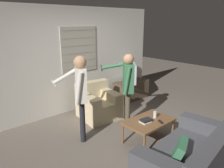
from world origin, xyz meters
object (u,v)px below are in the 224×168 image
object	(u,v)px
coffee_table	(149,122)
spare_remote	(161,122)
couch_blue	(191,162)
person_left_standing	(81,88)
tv	(131,72)
armchair_beige	(98,104)
book_stack	(146,121)
soda_can	(155,115)
person_right_standing	(128,82)

from	to	relation	value
coffee_table	spare_remote	world-z (taller)	spare_remote
couch_blue	person_left_standing	bearing A→B (deg)	96.63
tv	person_left_standing	distance (m)	2.58
couch_blue	tv	distance (m)	3.54
armchair_beige	book_stack	bearing A→B (deg)	94.33
tv	soda_can	xyz separation A→B (m)	(-1.28, -1.86, -0.30)
armchair_beige	spare_remote	world-z (taller)	armchair_beige
couch_blue	spare_remote	distance (m)	1.05
armchair_beige	soda_can	distance (m)	1.53
coffee_table	person_left_standing	world-z (taller)	person_left_standing
book_stack	soda_can	bearing A→B (deg)	2.75
soda_can	spare_remote	bearing A→B (deg)	-113.65
armchair_beige	soda_can	world-z (taller)	armchair_beige
person_right_standing	couch_blue	bearing A→B (deg)	-158.72
coffee_table	soda_can	size ratio (longest dim) A/B	7.26
person_left_standing	person_right_standing	bearing A→B (deg)	-65.61
coffee_table	couch_blue	bearing A→B (deg)	-110.71
couch_blue	tv	world-z (taller)	tv
coffee_table	book_stack	world-z (taller)	book_stack
couch_blue	person_right_standing	xyz separation A→B (m)	(0.58, 1.83, 0.67)
tv	person_left_standing	size ratio (longest dim) A/B	0.47
soda_can	couch_blue	bearing A→B (deg)	-118.64
book_stack	soda_can	xyz separation A→B (m)	(0.28, 0.01, 0.03)
coffee_table	soda_can	xyz separation A→B (m)	(0.19, 0.00, 0.10)
couch_blue	spare_remote	bearing A→B (deg)	53.27
coffee_table	person_left_standing	distance (m)	1.41
tv	soda_can	distance (m)	2.28
armchair_beige	tv	size ratio (longest dim) A/B	1.21
person_right_standing	spare_remote	distance (m)	1.08
person_left_standing	soda_can	world-z (taller)	person_left_standing
person_left_standing	book_stack	bearing A→B (deg)	-106.01
person_left_standing	book_stack	distance (m)	1.33
couch_blue	armchair_beige	distance (m)	2.63
spare_remote	soda_can	bearing A→B (deg)	90.02
armchair_beige	spare_remote	bearing A→B (deg)	101.23
soda_can	spare_remote	distance (m)	0.22
person_left_standing	spare_remote	xyz separation A→B (m)	(1.00, -1.07, -0.59)
person_right_standing	soda_can	size ratio (longest dim) A/B	12.47
spare_remote	book_stack	bearing A→B (deg)	160.52
coffee_table	book_stack	bearing A→B (deg)	-172.75
couch_blue	soda_can	distance (m)	1.26
coffee_table	person_right_standing	distance (m)	0.97
tv	spare_remote	distance (m)	2.50
armchair_beige	person_left_standing	size ratio (longest dim) A/B	0.57
armchair_beige	soda_can	size ratio (longest dim) A/B	7.41
soda_can	armchair_beige	bearing A→B (deg)	97.92
coffee_table	soda_can	distance (m)	0.21
couch_blue	spare_remote	xyz separation A→B (m)	(0.51, 0.90, 0.12)
spare_remote	person_left_standing	bearing A→B (deg)	156.53
person_left_standing	book_stack	world-z (taller)	person_left_standing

